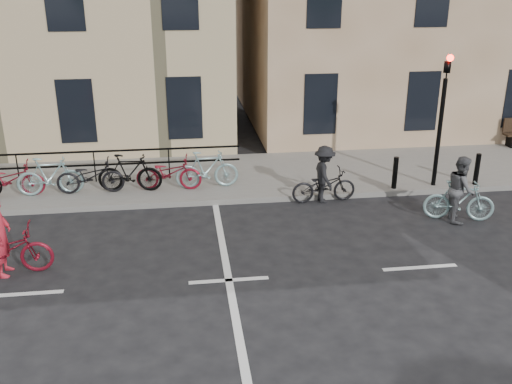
{
  "coord_description": "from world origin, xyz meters",
  "views": [
    {
      "loc": [
        -0.79,
        -9.99,
        5.72
      ],
      "look_at": [
        0.82,
        1.99,
        1.1
      ],
      "focal_mm": 40.0,
      "sensor_mm": 36.0,
      "label": 1
    }
  ],
  "objects": [
    {
      "name": "bollard_west",
      "position": [
        7.4,
        4.25,
        0.6
      ],
      "size": [
        0.14,
        0.14,
        0.9
      ],
      "primitive_type": "cylinder",
      "color": "black",
      "rests_on": "sidewalk"
    },
    {
      "name": "parked_bikes",
      "position": [
        -3.87,
        5.04,
        0.65
      ],
      "size": [
        9.35,
        1.23,
        1.05
      ],
      "color": "black",
      "rests_on": "sidewalk"
    },
    {
      "name": "bollard_east",
      "position": [
        5.0,
        4.25,
        0.6
      ],
      "size": [
        0.14,
        0.14,
        0.9
      ],
      "primitive_type": "cylinder",
      "color": "black",
      "rests_on": "sidewalk"
    },
    {
      "name": "cyclist_grey",
      "position": [
        5.9,
        2.25,
        0.67
      ],
      "size": [
        1.77,
        0.94,
        1.65
      ],
      "rotation": [
        0.0,
        0.0,
        1.29
      ],
      "color": "#8CB5B7",
      "rests_on": "ground"
    },
    {
      "name": "sidewalk",
      "position": [
        -4.0,
        6.0,
        0.07
      ],
      "size": [
        46.0,
        4.0,
        0.15
      ],
      "primitive_type": "cube",
      "color": "slate",
      "rests_on": "ground"
    },
    {
      "name": "ground",
      "position": [
        0.0,
        0.0,
        0.0
      ],
      "size": [
        120.0,
        120.0,
        0.0
      ],
      "primitive_type": "plane",
      "color": "black",
      "rests_on": "ground"
    },
    {
      "name": "cyclist_dark",
      "position": [
        2.9,
        3.9,
        0.61
      ],
      "size": [
        1.77,
        1.03,
        1.54
      ],
      "rotation": [
        0.0,
        0.0,
        1.63
      ],
      "color": "black",
      "rests_on": "ground"
    },
    {
      "name": "cyclist_pink",
      "position": [
        -4.49,
        0.89,
        0.6
      ],
      "size": [
        1.98,
        0.78,
        1.74
      ],
      "rotation": [
        0.0,
        0.0,
        1.62
      ],
      "color": "maroon",
      "rests_on": "ground"
    },
    {
      "name": "traffic_light",
      "position": [
        6.2,
        4.34,
        2.45
      ],
      "size": [
        0.18,
        0.3,
        3.9
      ],
      "color": "black",
      "rests_on": "sidewalk"
    }
  ]
}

